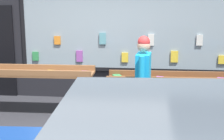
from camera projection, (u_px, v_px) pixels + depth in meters
shopfront_facade at (109, 17)px, 6.86m from camera, size 7.54×0.29×3.72m
display_table_left at (17, 76)px, 5.99m from camera, size 2.97×0.72×0.94m
display_table_right at (189, 83)px, 5.62m from camera, size 2.97×0.70×0.88m
person_browsing at (143, 77)px, 5.13m from camera, size 0.25×0.65×1.62m
small_dog at (122, 118)px, 5.16m from camera, size 0.27×0.59×0.39m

